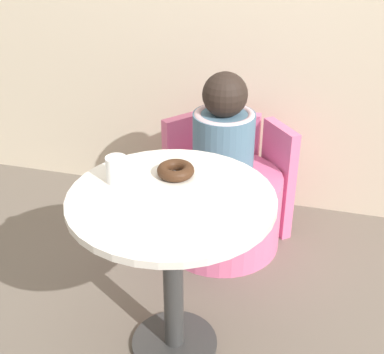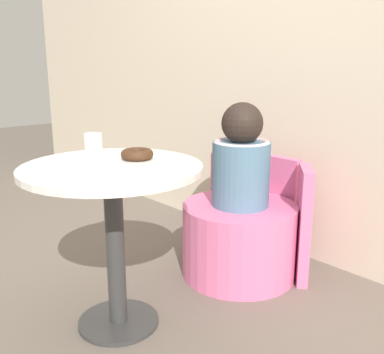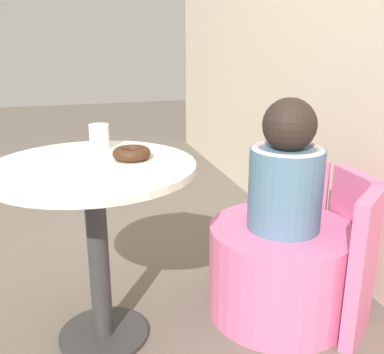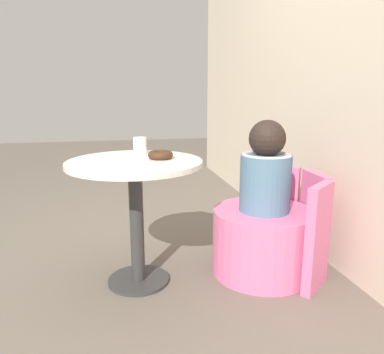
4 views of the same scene
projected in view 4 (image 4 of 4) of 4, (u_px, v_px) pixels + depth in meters
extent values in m
plane|color=#665B51|center=(143.00, 289.00, 1.93)|extent=(12.00, 12.00, 0.00)
cube|color=beige|center=(361.00, 49.00, 1.88)|extent=(6.00, 0.06, 2.40)
cylinder|color=#333333|center=(139.00, 280.00, 2.00)|extent=(0.32, 0.32, 0.02)
cylinder|color=#333333|center=(137.00, 224.00, 1.93)|extent=(0.07, 0.07, 0.61)
cylinder|color=silver|center=(135.00, 163.00, 1.86)|extent=(0.68, 0.68, 0.02)
cylinder|color=#DB6693|center=(263.00, 241.00, 2.08)|extent=(0.55, 0.55, 0.36)
cube|color=#DB6693|center=(313.00, 221.00, 2.12)|extent=(0.24, 0.05, 0.55)
cube|color=#DB6693|center=(318.00, 238.00, 1.87)|extent=(0.19, 0.21, 0.55)
cube|color=#DB6693|center=(278.00, 210.00, 2.31)|extent=(0.19, 0.21, 0.55)
cylinder|color=slate|center=(265.00, 183.00, 2.00)|extent=(0.27, 0.27, 0.31)
torus|color=beige|center=(266.00, 157.00, 1.97)|extent=(0.27, 0.27, 0.04)
sphere|color=black|center=(267.00, 138.00, 1.95)|extent=(0.19, 0.19, 0.19)
torus|color=#3D2314|center=(161.00, 155.00, 1.90)|extent=(0.13, 0.13, 0.04)
cylinder|color=white|center=(140.00, 146.00, 2.04)|extent=(0.07, 0.07, 0.09)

